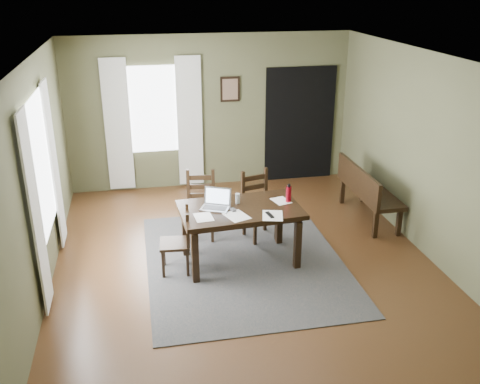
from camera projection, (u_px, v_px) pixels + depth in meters
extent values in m
cube|color=#492C16|center=(244.00, 262.00, 7.24)|extent=(5.00, 6.00, 0.01)
cube|color=brown|center=(210.00, 112.00, 9.45)|extent=(5.00, 0.02, 2.70)
cube|color=brown|center=(325.00, 299.00, 4.00)|extent=(5.00, 0.02, 2.70)
cube|color=brown|center=(37.00, 182.00, 6.28)|extent=(0.02, 6.00, 2.70)
cube|color=brown|center=(427.00, 156.00, 7.18)|extent=(0.02, 6.00, 2.70)
cube|color=white|center=(245.00, 59.00, 6.22)|extent=(5.00, 6.00, 0.02)
cube|color=#393939|center=(244.00, 261.00, 7.24)|extent=(2.60, 3.20, 0.01)
cube|color=black|center=(240.00, 210.00, 6.96)|extent=(1.62, 1.04, 0.06)
cube|color=black|center=(240.00, 214.00, 6.99)|extent=(1.45, 0.87, 0.05)
cube|color=black|center=(195.00, 258.00, 6.63)|extent=(0.09, 0.09, 0.67)
cube|color=black|center=(185.00, 233.00, 7.28)|extent=(0.09, 0.09, 0.67)
cube|color=black|center=(298.00, 245.00, 6.96)|extent=(0.09, 0.09, 0.67)
cube|color=black|center=(279.00, 221.00, 7.61)|extent=(0.09, 0.09, 0.67)
cube|color=black|center=(175.00, 244.00, 6.86)|extent=(0.41, 0.41, 0.04)
cube|color=black|center=(164.00, 253.00, 7.06)|extent=(0.04, 0.04, 0.37)
cube|color=black|center=(187.00, 251.00, 7.09)|extent=(0.04, 0.04, 0.37)
cube|color=black|center=(163.00, 264.00, 6.78)|extent=(0.04, 0.04, 0.37)
cube|color=black|center=(188.00, 263.00, 6.81)|extent=(0.04, 0.04, 0.37)
cube|color=black|center=(187.00, 220.00, 6.93)|extent=(0.04, 0.04, 0.47)
cube|color=black|center=(188.00, 232.00, 6.63)|extent=(0.04, 0.04, 0.47)
cube|color=black|center=(188.00, 235.00, 6.83)|extent=(0.05, 0.28, 0.06)
cube|color=black|center=(188.00, 226.00, 6.78)|extent=(0.05, 0.28, 0.06)
cube|color=black|center=(187.00, 217.00, 6.73)|extent=(0.05, 0.28, 0.06)
cube|color=black|center=(201.00, 209.00, 7.74)|extent=(0.50, 0.50, 0.04)
cube|color=black|center=(188.00, 229.00, 7.67)|extent=(0.05, 0.05, 0.42)
cube|color=black|center=(190.00, 219.00, 7.99)|extent=(0.05, 0.05, 0.42)
cube|color=black|center=(212.00, 229.00, 7.67)|extent=(0.05, 0.05, 0.42)
cube|color=black|center=(213.00, 219.00, 7.99)|extent=(0.05, 0.05, 0.42)
cube|color=black|center=(188.00, 187.00, 7.82)|extent=(0.05, 0.05, 0.53)
cube|color=black|center=(213.00, 187.00, 7.82)|extent=(0.05, 0.05, 0.53)
cube|color=black|center=(201.00, 196.00, 7.87)|extent=(0.32, 0.08, 0.07)
cube|color=black|center=(201.00, 187.00, 7.82)|extent=(0.32, 0.08, 0.07)
cube|color=black|center=(201.00, 178.00, 7.77)|extent=(0.32, 0.08, 0.07)
cube|color=black|center=(260.00, 209.00, 7.73)|extent=(0.53, 0.53, 0.04)
cube|color=black|center=(255.00, 231.00, 7.60)|extent=(0.05, 0.05, 0.42)
cube|color=black|center=(244.00, 222.00, 7.89)|extent=(0.05, 0.05, 0.42)
cube|color=black|center=(277.00, 226.00, 7.74)|extent=(0.05, 0.05, 0.42)
cube|color=black|center=(265.00, 217.00, 8.03)|extent=(0.05, 0.05, 0.42)
cube|color=black|center=(243.00, 189.00, 7.71)|extent=(0.06, 0.06, 0.54)
cube|color=black|center=(266.00, 185.00, 7.86)|extent=(0.06, 0.06, 0.54)
cube|color=black|center=(254.00, 196.00, 7.84)|extent=(0.32, 0.11, 0.07)
cube|color=black|center=(254.00, 187.00, 7.79)|extent=(0.32, 0.11, 0.07)
cube|color=black|center=(254.00, 178.00, 7.73)|extent=(0.32, 0.11, 0.07)
cube|color=black|center=(370.00, 191.00, 8.37)|extent=(0.49, 1.54, 0.07)
cube|color=black|center=(399.00, 222.00, 7.90)|extent=(0.07, 0.07, 0.43)
cube|color=black|center=(375.00, 224.00, 7.83)|extent=(0.07, 0.07, 0.43)
cube|color=black|center=(363.00, 190.00, 9.09)|extent=(0.07, 0.07, 0.43)
cube|color=black|center=(342.00, 191.00, 9.03)|extent=(0.07, 0.07, 0.43)
cube|color=black|center=(358.00, 179.00, 8.25)|extent=(0.05, 1.54, 0.37)
cube|color=#B7B7BC|center=(215.00, 208.00, 6.92)|extent=(0.43, 0.37, 0.02)
cube|color=#B7B7BC|center=(218.00, 196.00, 6.99)|extent=(0.35, 0.21, 0.23)
cube|color=silver|center=(218.00, 196.00, 6.98)|extent=(0.30, 0.17, 0.19)
cube|color=#3F3F42|center=(215.00, 208.00, 6.90)|extent=(0.34, 0.26, 0.00)
cube|color=#3F3F42|center=(233.00, 210.00, 6.85)|extent=(0.07, 0.10, 0.03)
cube|color=black|center=(270.00, 215.00, 6.72)|extent=(0.08, 0.19, 0.02)
cylinder|color=silver|center=(238.00, 198.00, 7.07)|extent=(0.08, 0.08, 0.13)
cylinder|color=maroon|center=(289.00, 194.00, 7.10)|extent=(0.09, 0.09, 0.22)
cylinder|color=black|center=(289.00, 185.00, 7.05)|extent=(0.06, 0.06, 0.03)
cube|color=white|center=(204.00, 217.00, 6.68)|extent=(0.24, 0.30, 0.00)
cube|color=white|center=(273.00, 216.00, 6.72)|extent=(0.32, 0.38, 0.00)
cube|color=white|center=(281.00, 201.00, 7.16)|extent=(0.27, 0.31, 0.00)
cube|color=white|center=(237.00, 216.00, 6.71)|extent=(0.35, 0.39, 0.00)
cube|color=white|center=(41.00, 168.00, 6.43)|extent=(0.01, 1.30, 1.70)
cube|color=white|center=(153.00, 109.00, 9.21)|extent=(1.00, 0.01, 1.50)
cube|color=silver|center=(36.00, 214.00, 5.78)|extent=(0.03, 0.48, 2.30)
cube|color=silver|center=(54.00, 165.00, 7.27)|extent=(0.03, 0.48, 2.30)
cube|color=silver|center=(118.00, 126.00, 9.17)|extent=(0.44, 0.03, 2.30)
cube|color=silver|center=(190.00, 122.00, 9.39)|extent=(0.44, 0.03, 2.30)
cube|color=black|center=(230.00, 89.00, 9.34)|extent=(0.34, 0.03, 0.44)
cube|color=brown|center=(230.00, 89.00, 9.33)|extent=(0.27, 0.01, 0.36)
cube|color=black|center=(300.00, 124.00, 9.84)|extent=(1.30, 0.03, 2.10)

